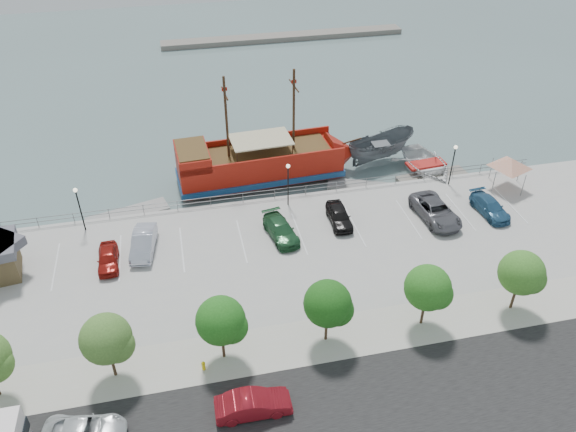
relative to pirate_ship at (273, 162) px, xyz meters
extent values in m
plane|color=slate|center=(0.18, -12.74, -2.00)|extent=(160.00, 160.00, 0.00)
cube|color=black|center=(0.18, -28.74, -0.99)|extent=(100.00, 8.00, 0.04)
cube|color=#B7B19E|center=(0.18, -22.74, -0.98)|extent=(100.00, 4.00, 0.05)
cylinder|color=slate|center=(0.18, -4.94, -0.05)|extent=(50.00, 0.06, 0.06)
cylinder|color=slate|center=(0.18, -4.94, -0.45)|extent=(50.00, 0.06, 0.06)
cube|color=gray|center=(10.18, 42.26, -1.60)|extent=(40.00, 3.00, 0.80)
cube|color=#A2180C|center=(-1.36, -0.08, -0.09)|extent=(16.30, 5.94, 2.61)
cube|color=navy|center=(-1.36, -0.08, -0.95)|extent=(16.62, 6.26, 0.60)
cone|color=#A2180C|center=(7.44, 0.43, -0.09)|extent=(3.48, 4.99, 4.81)
cube|color=#A2180C|center=(-7.87, -0.46, 1.91)|extent=(3.29, 5.18, 1.40)
cube|color=#553A19|center=(-7.87, -0.46, 2.66)|extent=(3.07, 4.77, 0.12)
cube|color=#553A19|center=(-0.86, -0.05, 1.26)|extent=(13.27, 5.16, 0.15)
cube|color=#A2180C|center=(-1.50, 2.32, 1.56)|extent=(16.02, 1.13, 0.70)
cube|color=#A2180C|center=(-1.22, -2.48, 1.56)|extent=(16.02, 1.13, 0.70)
cylinder|color=#382111|center=(2.14, 0.12, 5.32)|extent=(0.25, 0.25, 8.22)
cylinder|color=#382111|center=(-4.36, -0.25, 5.32)|extent=(0.25, 0.25, 8.22)
cylinder|color=#382111|center=(2.14, 0.12, 7.83)|extent=(0.32, 3.01, 0.14)
cylinder|color=#382111|center=(-4.36, -0.25, 7.83)|extent=(0.32, 3.01, 0.14)
cube|color=beige|center=(-1.16, -0.07, 2.71)|extent=(6.03, 4.14, 0.12)
cylinder|color=#382111|center=(8.14, 0.48, 1.11)|extent=(2.50, 0.31, 0.59)
imported|color=#585D62|center=(11.73, 0.88, -0.46)|extent=(8.45, 4.99, 3.07)
imported|color=white|center=(15.57, -2.26, -1.20)|extent=(6.10, 8.09, 1.59)
cube|color=#989692|center=(-14.38, -3.54, -1.79)|extent=(7.69, 4.01, 0.42)
cube|color=gray|center=(8.13, -3.54, -1.81)|extent=(6.68, 4.13, 0.37)
cube|color=gray|center=(15.86, -3.54, -1.79)|extent=(7.57, 2.85, 0.42)
cylinder|color=slate|center=(20.61, -6.01, 0.13)|extent=(0.09, 0.09, 2.25)
cylinder|color=slate|center=(23.04, -7.09, 0.13)|extent=(0.09, 0.09, 2.25)
cylinder|color=slate|center=(19.53, -8.45, 0.13)|extent=(0.09, 0.09, 2.25)
cylinder|color=slate|center=(21.96, -9.52, 0.13)|extent=(0.09, 0.09, 2.25)
pyramid|color=beige|center=(21.28, -7.77, 2.12)|extent=(5.67, 5.67, 0.92)
imported|color=silver|center=(-16.33, -27.04, -0.34)|extent=(5.07, 3.01, 1.32)
imported|color=maroon|center=(-6.61, -27.37, -0.24)|extent=(4.61, 1.67, 1.51)
cylinder|color=yellow|center=(-9.23, -23.54, -0.71)|extent=(0.23, 0.23, 0.58)
sphere|color=yellow|center=(-9.23, -23.54, -0.39)|extent=(0.25, 0.25, 0.25)
cylinder|color=black|center=(-17.82, -6.24, 1.00)|extent=(0.12, 0.12, 4.00)
sphere|color=#FFF2CC|center=(-17.82, -6.24, 3.10)|extent=(0.36, 0.36, 0.36)
cylinder|color=black|center=(0.18, -6.24, 1.00)|extent=(0.12, 0.12, 4.00)
sphere|color=#FFF2CC|center=(0.18, -6.24, 3.10)|extent=(0.36, 0.36, 0.36)
cylinder|color=black|center=(16.18, -6.24, 1.00)|extent=(0.12, 0.12, 4.00)
sphere|color=#FFF2CC|center=(16.18, -6.24, 3.10)|extent=(0.36, 0.36, 0.36)
cylinder|color=#473321|center=(-14.82, -22.74, 0.10)|extent=(0.20, 0.20, 2.20)
sphere|color=#3F6528|center=(-14.82, -22.74, 2.40)|extent=(3.20, 3.20, 3.20)
sphere|color=#3F6528|center=(-14.22, -23.04, 2.00)|extent=(2.20, 2.20, 2.20)
cylinder|color=#473321|center=(-7.82, -22.74, 0.10)|extent=(0.20, 0.20, 2.20)
sphere|color=#1E5917|center=(-7.82, -22.74, 2.40)|extent=(3.20, 3.20, 3.20)
sphere|color=#1E5917|center=(-7.22, -23.04, 2.00)|extent=(2.20, 2.20, 2.20)
cylinder|color=#473321|center=(-0.82, -22.74, 0.10)|extent=(0.20, 0.20, 2.20)
sphere|color=#194C13|center=(-0.82, -22.74, 2.40)|extent=(3.20, 3.20, 3.20)
sphere|color=#194C13|center=(-0.22, -23.04, 2.00)|extent=(2.20, 2.20, 2.20)
cylinder|color=#473321|center=(6.18, -22.74, 0.10)|extent=(0.20, 0.20, 2.20)
sphere|color=#26631B|center=(6.18, -22.74, 2.40)|extent=(3.20, 3.20, 3.20)
sphere|color=#26631B|center=(6.78, -23.04, 2.00)|extent=(2.20, 2.20, 2.20)
cylinder|color=#473321|center=(13.18, -22.74, 0.10)|extent=(0.20, 0.20, 2.20)
sphere|color=#366B22|center=(13.18, -22.74, 2.40)|extent=(3.20, 3.20, 3.20)
sphere|color=#366B22|center=(13.78, -23.04, 2.00)|extent=(2.20, 2.20, 2.20)
imported|color=maroon|center=(-15.62, -11.46, -0.32)|extent=(1.69, 4.01, 1.35)
imported|color=silver|center=(-12.83, -10.19, -0.20)|extent=(2.38, 5.01, 1.59)
imported|color=#235831|center=(-1.45, -10.81, -0.29)|extent=(2.84, 5.15, 1.41)
imported|color=black|center=(3.95, -9.96, -0.26)|extent=(1.89, 4.40, 1.48)
imported|color=#58585E|center=(12.45, -11.21, -0.18)|extent=(3.23, 6.09, 1.63)
imported|color=#2A5A7E|center=(17.57, -11.51, -0.32)|extent=(2.32, 4.83, 1.36)
camera|label=1|loc=(-9.01, -47.88, 28.38)|focal=35.00mm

